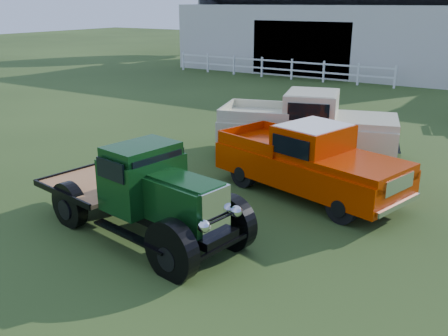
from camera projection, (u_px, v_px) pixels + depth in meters
The scene contains 6 objects.
ground at pixel (184, 231), 10.07m from camera, with size 120.00×120.00×0.00m, color #223513.
shed_left at pixel (331, 26), 33.54m from camera, with size 18.80×10.20×5.60m, color silver, non-canonical shape.
fence_rail at pixel (277, 68), 29.95m from camera, with size 14.20×0.16×1.20m, color white, non-canonical shape.
vintage_flatbed at pixel (141, 190), 9.70m from camera, with size 4.71×1.86×1.86m, color #0E3813, non-canonical shape.
red_pickup at pixel (309, 160), 11.72m from camera, with size 4.81×1.85×1.75m, color #B52A00, non-canonical shape.
white_pickup at pixel (307, 126), 14.56m from camera, with size 5.23×2.03×1.92m, color beige, non-canonical shape.
Camera 1 is at (5.58, -7.28, 4.42)m, focal length 40.00 mm.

